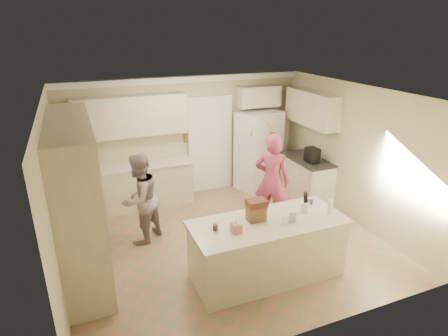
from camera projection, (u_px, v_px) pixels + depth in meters
name	position (u px, v px, depth m)	size (l,w,h in m)	color
floor	(226.00, 242.00, 6.60)	(5.20, 4.60, 0.02)	#976F54
ceiling	(227.00, 93.00, 5.67)	(5.20, 4.60, 0.02)	white
wall_back	(186.00, 137.00, 8.14)	(5.20, 0.02, 2.60)	beige
wall_front	(306.00, 244.00, 4.14)	(5.20, 0.02, 2.60)	beige
wall_left	(54.00, 199.00, 5.22)	(0.02, 4.60, 2.60)	beige
wall_right	(354.00, 154.00, 7.06)	(0.02, 4.60, 2.60)	beige
crown_back	(184.00, 80.00, 7.65)	(5.20, 0.08, 0.12)	white
pantry_bank	(78.00, 198.00, 5.54)	(0.60, 2.60, 2.35)	beige
back_base_cab	(138.00, 186.00, 7.77)	(2.20, 0.60, 0.88)	beige
back_countertop	(137.00, 166.00, 7.60)	(2.24, 0.63, 0.04)	beige
back_upper_cab	(131.00, 116.00, 7.36)	(2.20, 0.35, 0.80)	beige
doorway_opening	(210.00, 145.00, 8.39)	(0.90, 0.06, 2.10)	black
doorway_casing	(211.00, 146.00, 8.36)	(1.02, 0.03, 2.22)	white
wall_frame_upper	(187.00, 126.00, 8.02)	(0.15, 0.02, 0.20)	olive
wall_frame_lower	(187.00, 138.00, 8.12)	(0.15, 0.02, 0.20)	olive
refrigerator	(258.00, 151.00, 8.50)	(0.90, 0.70, 1.80)	white
fridge_seam	(266.00, 156.00, 8.19)	(0.01, 0.02, 1.78)	gray
fridge_dispenser	(257.00, 146.00, 8.02)	(0.22, 0.03, 0.35)	black
fridge_handle_l	(264.00, 150.00, 8.11)	(0.02, 0.02, 0.85)	silver
fridge_handle_r	(268.00, 149.00, 8.14)	(0.02, 0.02, 0.85)	silver
over_fridge_cab	(258.00, 96.00, 8.27)	(0.95, 0.35, 0.45)	beige
right_base_cab	(306.00, 179.00, 8.12)	(0.60, 1.20, 0.88)	beige
right_countertop	(308.00, 159.00, 7.95)	(0.63, 1.24, 0.04)	#2D2B28
right_upper_cab	(312.00, 108.00, 7.80)	(0.35, 1.50, 0.70)	beige
coffee_maker	(312.00, 155.00, 7.71)	(0.22, 0.28, 0.30)	black
island_base	(267.00, 250.00, 5.56)	(2.20, 0.90, 0.88)	beige
island_top	(268.00, 223.00, 5.40)	(2.28, 0.96, 0.05)	beige
utensil_crock	(305.00, 207.00, 5.64)	(0.13, 0.13, 0.15)	white
tissue_box	(236.00, 227.00, 5.09)	(0.13, 0.13, 0.14)	#EE827A
tissue_plume	(237.00, 220.00, 5.05)	(0.08, 0.08, 0.08)	white
dollhouse_body	(256.00, 213.00, 5.39)	(0.26, 0.18, 0.22)	olive
dollhouse_roof	(256.00, 203.00, 5.33)	(0.28, 0.20, 0.10)	#592D1E
jam_jar	(215.00, 227.00, 5.14)	(0.07, 0.07, 0.09)	#59263F
greeting_card_a	(285.00, 221.00, 5.24)	(0.12, 0.01, 0.16)	white
greeting_card_b	(292.00, 217.00, 5.34)	(0.12, 0.01, 0.16)	silver
water_bottle	(330.00, 207.00, 5.55)	(0.07, 0.07, 0.24)	silver
shaker_salt	(308.00, 203.00, 5.85)	(0.05, 0.05, 0.09)	#454CA5
shaker_pepper	(312.00, 202.00, 5.88)	(0.05, 0.05, 0.09)	#454CA5
teen_boy	(140.00, 199.00, 6.37)	(0.78, 0.61, 1.61)	gray
teen_girl	(272.00, 181.00, 6.87)	(0.65, 0.43, 1.80)	#BA4C6E
fridge_magnets	(266.00, 156.00, 8.19)	(0.76, 0.02, 1.44)	tan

